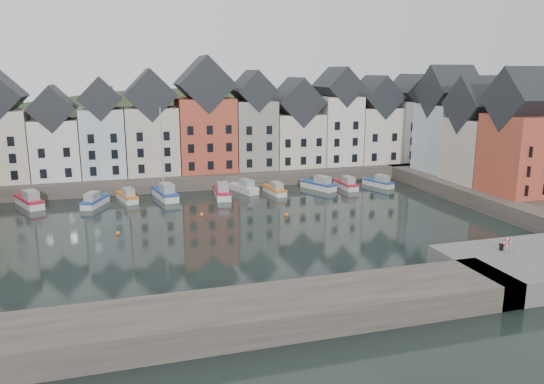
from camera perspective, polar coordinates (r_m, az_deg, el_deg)
name	(u,v)px	position (r m, az deg, el deg)	size (l,w,h in m)	color
ground	(249,231)	(59.15, -2.48, -4.26)	(260.00, 260.00, 0.00)	black
far_quay	(204,174)	(87.49, -7.32, 1.97)	(90.00, 16.00, 2.00)	#433B33
right_quay	(508,195)	(78.65, 24.04, -0.30)	(14.00, 54.00, 2.00)	#433B33
near_wall	(185,323)	(36.91, -9.38, -13.76)	(50.00, 6.00, 2.00)	#433B33
hillside	(187,237)	(117.16, -9.15, -4.84)	(153.60, 70.40, 64.00)	#24381C
far_terrace	(225,126)	(84.97, -5.10, 7.07)	(72.37, 8.16, 17.78)	#EDDFC7
right_terrace	(482,133)	(80.62, 21.68, 5.93)	(8.30, 24.25, 16.36)	silver
mooring_buoys	(205,220)	(63.35, -7.19, -3.04)	(20.50, 5.50, 0.50)	orange
boat_a	(30,201)	(76.53, -24.61, -0.89)	(4.51, 6.78, 2.51)	silver
boat_b	(95,201)	(73.79, -18.54, -0.94)	(3.83, 5.84, 2.15)	silver
boat_c	(127,197)	(75.21, -15.29, -0.48)	(2.99, 5.71, 2.10)	silver
boat_d	(166,193)	(75.20, -11.38, -0.11)	(3.28, 6.96, 12.80)	silver
boat_e	(222,192)	(75.06, -5.37, -0.01)	(2.60, 6.59, 2.47)	silver
boat_f	(244,188)	(77.95, -2.99, 0.45)	(3.54, 5.93, 2.18)	silver
boat_g	(275,190)	(76.68, 0.32, 0.23)	(2.29, 5.55, 2.07)	silver
boat_h	(319,185)	(80.08, 5.09, 0.78)	(4.19, 6.25, 2.31)	silver
boat_i	(346,184)	(81.04, 7.99, 0.82)	(1.88, 5.65, 2.15)	silver
boat_j	(379,182)	(83.45, 11.43, 1.01)	(3.30, 5.58, 2.05)	silver
mooring_bollard	(501,247)	(51.11, 23.45, -5.43)	(0.48, 0.48, 0.56)	black
life_ring_post	(507,242)	(50.68, 23.93, -4.98)	(0.80, 0.17, 1.30)	gray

